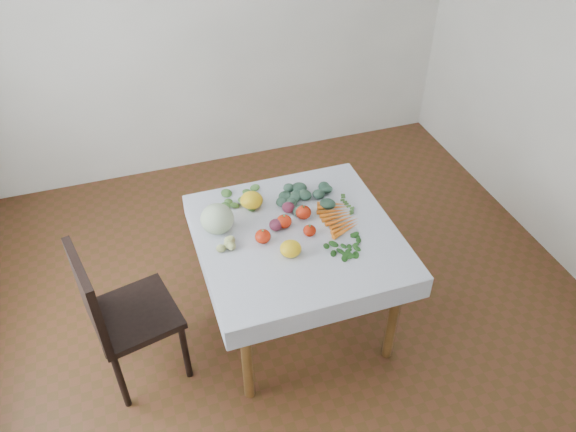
# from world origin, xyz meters

# --- Properties ---
(ground) EXTENTS (4.00, 4.00, 0.00)m
(ground) POSITION_xyz_m (0.00, 0.00, 0.00)
(ground) COLOR brown
(back_wall) EXTENTS (4.00, 0.04, 2.70)m
(back_wall) POSITION_xyz_m (0.00, 2.00, 1.35)
(back_wall) COLOR white
(back_wall) RESTS_ON ground
(table) EXTENTS (1.00, 1.00, 0.75)m
(table) POSITION_xyz_m (0.00, 0.00, 0.65)
(table) COLOR brown
(table) RESTS_ON ground
(tablecloth) EXTENTS (1.12, 1.12, 0.01)m
(tablecloth) POSITION_xyz_m (0.00, 0.00, 0.75)
(tablecloth) COLOR white
(tablecloth) RESTS_ON table
(chair) EXTENTS (0.53, 0.53, 0.98)m
(chair) POSITION_xyz_m (-1.06, -0.08, 0.56)
(chair) COLOR black
(chair) RESTS_ON ground
(cabbage) EXTENTS (0.20, 0.20, 0.17)m
(cabbage) POSITION_xyz_m (-0.42, 0.17, 0.84)
(cabbage) COLOR #B1C5A5
(cabbage) RESTS_ON tablecloth
(tomato_a) EXTENTS (0.10, 0.10, 0.08)m
(tomato_a) POSITION_xyz_m (-0.21, -0.00, 0.80)
(tomato_a) COLOR red
(tomato_a) RESTS_ON tablecloth
(tomato_b) EXTENTS (0.10, 0.10, 0.07)m
(tomato_b) POSITION_xyz_m (0.06, -0.03, 0.79)
(tomato_b) COLOR red
(tomato_b) RESTS_ON tablecloth
(tomato_c) EXTENTS (0.10, 0.10, 0.08)m
(tomato_c) POSITION_xyz_m (-0.05, 0.08, 0.79)
(tomato_c) COLOR red
(tomato_c) RESTS_ON tablecloth
(tomato_d) EXTENTS (0.10, 0.10, 0.08)m
(tomato_d) POSITION_xyz_m (0.08, 0.12, 0.80)
(tomato_d) COLOR red
(tomato_d) RESTS_ON tablecloth
(heirloom_back) EXTENTS (0.16, 0.16, 0.10)m
(heirloom_back) POSITION_xyz_m (-0.18, 0.32, 0.80)
(heirloom_back) COLOR #F6A919
(heirloom_back) RESTS_ON tablecloth
(heirloom_front) EXTENTS (0.15, 0.15, 0.08)m
(heirloom_front) POSITION_xyz_m (-0.09, -0.15, 0.80)
(heirloom_front) COLOR #F6A919
(heirloom_front) RESTS_ON tablecloth
(onion_a) EXTENTS (0.09, 0.09, 0.06)m
(onion_a) POSITION_xyz_m (0.01, 0.21, 0.79)
(onion_a) COLOR maroon
(onion_a) RESTS_ON tablecloth
(onion_b) EXTENTS (0.08, 0.08, 0.07)m
(onion_b) POSITION_xyz_m (-0.11, 0.08, 0.79)
(onion_b) COLOR maroon
(onion_b) RESTS_ON tablecloth
(tomatillo_cluster) EXTENTS (0.14, 0.10, 0.04)m
(tomatillo_cluster) POSITION_xyz_m (-0.41, 0.02, 0.78)
(tomatillo_cluster) COLOR #C2CD76
(tomatillo_cluster) RESTS_ON tablecloth
(carrot_bunch) EXTENTS (0.20, 0.34, 0.03)m
(carrot_bunch) POSITION_xyz_m (0.28, 0.05, 0.77)
(carrot_bunch) COLOR orange
(carrot_bunch) RESTS_ON tablecloth
(kale_bunch) EXTENTS (0.38, 0.30, 0.05)m
(kale_bunch) POSITION_xyz_m (0.12, 0.28, 0.78)
(kale_bunch) COLOR #32533D
(kale_bunch) RESTS_ON tablecloth
(basil_bunch) EXTENTS (0.24, 0.17, 0.01)m
(basil_bunch) POSITION_xyz_m (0.20, -0.19, 0.76)
(basil_bunch) COLOR #1C4F18
(basil_bunch) RESTS_ON tablecloth
(dill_bunch) EXTENTS (0.25, 0.18, 0.03)m
(dill_bunch) POSITION_xyz_m (-0.24, 0.39, 0.77)
(dill_bunch) COLOR #57873E
(dill_bunch) RESTS_ON tablecloth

